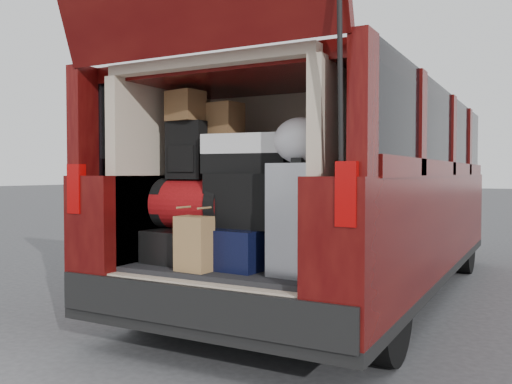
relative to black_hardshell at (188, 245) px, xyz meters
The scene contains 14 objects.
ground 0.77m from the black_hardshell, 21.33° to the right, with size 80.00×80.00×0.00m, color #39393C.
minivan 1.77m from the black_hardshell, 77.70° to the left, with size 1.90×5.35×2.77m.
load_floor 0.55m from the black_hardshell, 19.14° to the left, with size 1.24×1.05×0.55m, color black.
black_hardshell is the anchor object (origin of this frame).
navy_hardshell 0.40m from the black_hardshell, ahead, with size 0.44×0.54×0.24m, color black.
silver_roller 0.86m from the black_hardshell, ahead, with size 0.26×0.41×0.62m, color silver.
kraft_bag 0.39m from the black_hardshell, 49.29° to the right, with size 0.21×0.13×0.32m, color #9E7347.
red_duffel 0.27m from the black_hardshell, 34.88° to the left, with size 0.49×0.32×0.32m, color #A00E15.
black_soft_case 0.52m from the black_hardshell, ahead, with size 0.45×0.27×0.33m, color black.
backpack 0.61m from the black_hardshell, 113.37° to the left, with size 0.26×0.16×0.37m, color black.
twotone_duffel 0.72m from the black_hardshell, ahead, with size 0.54×0.28×0.24m, color silver.
grocery_sack_lower 0.89m from the black_hardshell, behind, with size 0.21×0.17×0.19m, color brown.
grocery_sack_upper 0.84m from the black_hardshell, 34.05° to the left, with size 0.21×0.18×0.21m, color brown.
plastic_bag_right 1.04m from the black_hardshell, ahead, with size 0.30×0.28×0.26m, color white.
Camera 1 is at (1.67, -2.71, 1.12)m, focal length 38.00 mm.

